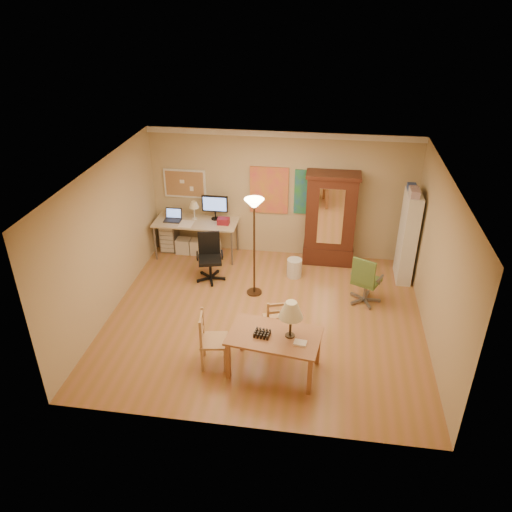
# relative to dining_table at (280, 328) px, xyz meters

# --- Properties ---
(floor) EXTENTS (5.50, 5.50, 0.00)m
(floor) POSITION_rel_dining_table_xyz_m (-0.40, 1.33, -0.80)
(floor) COLOR #A16E39
(floor) RESTS_ON ground
(crown_molding) EXTENTS (5.50, 0.08, 0.12)m
(crown_molding) POSITION_rel_dining_table_xyz_m (-0.40, 3.79, 1.84)
(crown_molding) COLOR white
(crown_molding) RESTS_ON floor
(corkboard) EXTENTS (0.90, 0.04, 0.62)m
(corkboard) POSITION_rel_dining_table_xyz_m (-2.45, 3.80, 0.70)
(corkboard) COLOR tan
(corkboard) RESTS_ON floor
(art_panel_left) EXTENTS (0.80, 0.04, 1.00)m
(art_panel_left) POSITION_rel_dining_table_xyz_m (-0.65, 3.80, 0.65)
(art_panel_left) COLOR gold
(art_panel_left) RESTS_ON floor
(art_panel_right) EXTENTS (0.75, 0.04, 0.95)m
(art_panel_right) POSITION_rel_dining_table_xyz_m (0.25, 3.80, 0.65)
(art_panel_right) COLOR #276A9C
(art_panel_right) RESTS_ON floor
(dining_table) EXTENTS (1.45, 0.98, 1.27)m
(dining_table) POSITION_rel_dining_table_xyz_m (0.00, 0.00, 0.00)
(dining_table) COLOR brown
(dining_table) RESTS_ON floor
(ladder_chair_back) EXTENTS (0.50, 0.49, 0.85)m
(ladder_chair_back) POSITION_rel_dining_table_xyz_m (-0.13, 0.72, -0.40)
(ladder_chair_back) COLOR #B07950
(ladder_chair_back) RESTS_ON floor
(ladder_chair_left) EXTENTS (0.47, 0.49, 0.92)m
(ladder_chair_left) POSITION_rel_dining_table_xyz_m (-1.04, 0.02, -0.37)
(ladder_chair_left) COLOR #B07950
(ladder_chair_left) RESTS_ON floor
(torchiere_lamp) EXTENTS (0.35, 0.35, 1.93)m
(torchiere_lamp) POSITION_rel_dining_table_xyz_m (-0.70, 2.11, 0.75)
(torchiere_lamp) COLOR #3A2817
(torchiere_lamp) RESTS_ON floor
(computer_desk) EXTENTS (1.76, 0.77, 1.33)m
(computer_desk) POSITION_rel_dining_table_xyz_m (-2.12, 3.49, -0.31)
(computer_desk) COLOR #C4AA8F
(computer_desk) RESTS_ON floor
(office_chair_black) EXTENTS (0.59, 0.59, 0.96)m
(office_chair_black) POSITION_rel_dining_table_xyz_m (-1.65, 2.50, -0.55)
(office_chair_black) COLOR black
(office_chair_black) RESTS_ON floor
(office_chair_green) EXTENTS (0.60, 0.60, 0.98)m
(office_chair_green) POSITION_rel_dining_table_xyz_m (1.35, 2.09, -0.54)
(office_chair_green) COLOR slate
(office_chair_green) RESTS_ON floor
(drawer_cart) EXTENTS (0.34, 0.41, 0.68)m
(drawer_cart) POSITION_rel_dining_table_xyz_m (-2.83, 3.60, -0.46)
(drawer_cart) COLOR slate
(drawer_cart) RESTS_ON floor
(armoire) EXTENTS (1.07, 0.51, 1.97)m
(armoire) POSITION_rel_dining_table_xyz_m (0.65, 3.56, 0.05)
(armoire) COLOR #3E1A11
(armoire) RESTS_ON floor
(bookshelf) EXTENTS (0.27, 0.73, 1.81)m
(bookshelf) POSITION_rel_dining_table_xyz_m (2.15, 3.12, 0.10)
(bookshelf) COLOR white
(bookshelf) RESTS_ON floor
(wastebin) EXTENTS (0.30, 0.30, 0.38)m
(wastebin) POSITION_rel_dining_table_xyz_m (0.00, 2.85, -0.61)
(wastebin) COLOR silver
(wastebin) RESTS_ON floor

